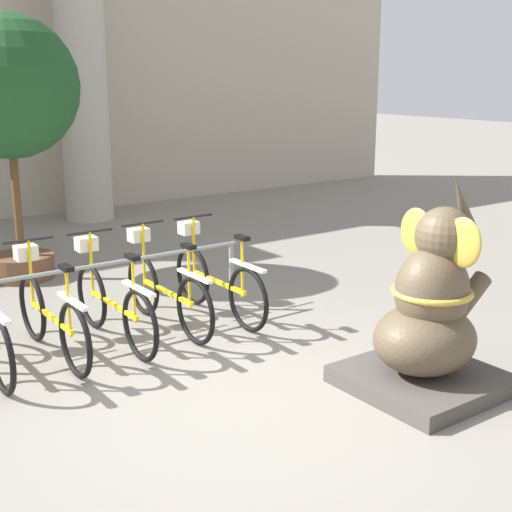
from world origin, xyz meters
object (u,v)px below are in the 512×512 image
Objects in this scene: elephant_statue at (430,318)px; potted_tree at (8,94)px; bicycle_4 at (217,280)px; bicycle_2 at (112,302)px; bicycle_1 at (50,314)px; bicycle_3 at (166,289)px.

potted_tree reaches higher than elephant_statue.
bicycle_4 is 0.54× the size of potted_tree.
bicycle_4 is 0.99× the size of elephant_statue.
elephant_statue is at bearing -55.87° from bicycle_2.
bicycle_1 is 3.38m from elephant_statue.
potted_tree reaches higher than bicycle_4.
bicycle_2 is at bearing -177.49° from bicycle_4.
potted_tree reaches higher than bicycle_3.
bicycle_2 is 3.32m from potted_tree.
bicycle_2 and bicycle_3 have the same top height.
bicycle_2 is at bearing 0.10° from bicycle_1.
elephant_statue reaches higher than bicycle_2.
bicycle_3 is 0.54× the size of potted_tree.
bicycle_3 is (0.61, 0.06, 0.00)m from bicycle_2.
bicycle_3 is at bearing 5.62° from bicycle_2.
bicycle_4 is at bearing 1.71° from bicycle_1.
bicycle_1 is at bearing -179.90° from bicycle_2.
bicycle_1 is 1.00× the size of bicycle_3.
bicycle_1 is 0.61m from bicycle_2.
potted_tree is at bearing 114.55° from bicycle_4.
bicycle_2 is at bearing 124.13° from elephant_statue.
bicycle_4 is (0.61, -0.01, 0.00)m from bicycle_3.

